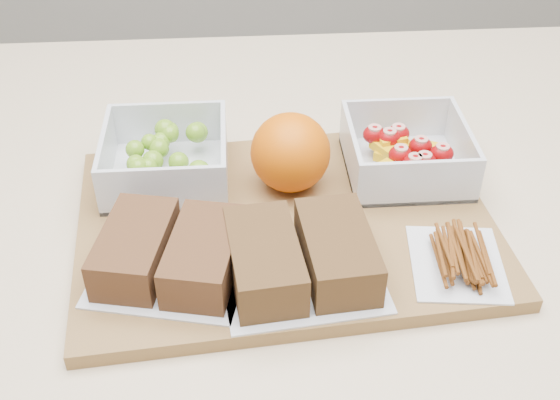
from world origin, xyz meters
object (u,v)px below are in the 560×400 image
at_px(fruit_container, 406,154).
at_px(sandwich_bag_left, 169,253).
at_px(sandwich_bag_center, 301,257).
at_px(grape_container, 168,158).
at_px(cutting_board, 285,224).
at_px(orange, 290,152).
at_px(pretzel_bag, 458,255).

distance_m(fruit_container, sandwich_bag_left, 0.29).
bearing_deg(fruit_container, sandwich_bag_center, -129.75).
distance_m(grape_container, sandwich_bag_center, 0.21).
height_order(cutting_board, sandwich_bag_center, sandwich_bag_center).
bearing_deg(cutting_board, orange, 75.81).
xyz_separation_m(cutting_board, orange, (0.01, 0.06, 0.05)).
height_order(cutting_board, orange, orange).
relative_size(sandwich_bag_left, sandwich_bag_center, 1.03).
bearing_deg(pretzel_bag, fruit_container, 96.72).
bearing_deg(fruit_container, cutting_board, -151.61).
distance_m(cutting_board, pretzel_bag, 0.18).
bearing_deg(cutting_board, fruit_container, 23.51).
xyz_separation_m(sandwich_bag_left, sandwich_bag_center, (0.12, -0.01, 0.00)).
distance_m(fruit_container, pretzel_bag, 0.16).
distance_m(orange, sandwich_bag_left, 0.18).
xyz_separation_m(cutting_board, grape_container, (-0.12, 0.08, 0.03)).
bearing_deg(orange, fruit_container, 7.93).
relative_size(fruit_container, sandwich_bag_left, 0.79).
xyz_separation_m(cutting_board, sandwich_bag_center, (0.01, -0.08, 0.03)).
xyz_separation_m(sandwich_bag_left, pretzel_bag, (0.27, -0.01, -0.01)).
relative_size(grape_container, sandwich_bag_center, 0.82).
bearing_deg(fruit_container, sandwich_bag_left, -150.46).
distance_m(fruit_container, sandwich_bag_center, 0.20).
relative_size(orange, sandwich_bag_center, 0.53).
bearing_deg(cutting_board, pretzel_bag, -31.71).
relative_size(fruit_container, pretzel_bag, 1.15).
xyz_separation_m(grape_container, sandwich_bag_center, (0.13, -0.17, -0.00)).
relative_size(orange, sandwich_bag_left, 0.52).
height_order(cutting_board, grape_container, grape_container).
height_order(fruit_container, pretzel_bag, fruit_container).
bearing_deg(grape_container, orange, -11.14).
xyz_separation_m(cutting_board, fruit_container, (0.14, 0.07, 0.03)).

